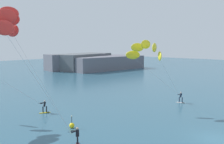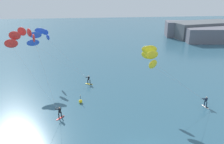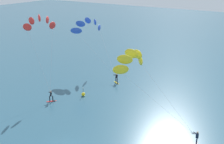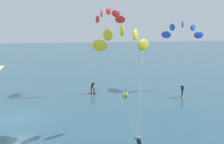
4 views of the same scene
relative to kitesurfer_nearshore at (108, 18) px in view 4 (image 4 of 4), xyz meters
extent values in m
plane|color=#2D566B|center=(13.73, -11.55, -10.22)|extent=(240.00, 240.00, 0.00)
ellipsoid|color=red|center=(4.09, -2.89, -10.18)|extent=(1.25, 1.37, 0.08)
cube|color=black|center=(4.36, -2.58, -10.13)|extent=(0.40, 0.40, 0.02)
cylinder|color=black|center=(3.95, -3.06, -9.75)|extent=(0.14, 0.14, 0.78)
cylinder|color=black|center=(4.24, -2.73, -9.75)|extent=(0.14, 0.14, 0.78)
cube|color=black|center=(4.09, -2.89, -9.06)|extent=(0.44, 0.44, 0.63)
sphere|color=tan|center=(4.09, -2.89, -8.64)|extent=(0.20, 0.20, 0.20)
cylinder|color=black|center=(3.65, -2.58, -8.91)|extent=(0.47, 0.34, 0.03)
cylinder|color=black|center=(3.81, -2.82, -8.88)|extent=(0.61, 0.23, 0.15)
cylinder|color=black|center=(3.93, -2.64, -8.88)|extent=(0.40, 0.55, 0.15)
ellipsoid|color=red|center=(0.88, 1.65, -0.14)|extent=(0.59, 1.64, 1.10)
ellipsoid|color=red|center=(0.48, 1.09, 0.73)|extent=(1.13, 1.53, 1.10)
ellipsoid|color=red|center=(-0.19, 0.13, 1.06)|extent=(1.50, 1.19, 1.10)
ellipsoid|color=red|center=(-0.86, -0.82, 0.73)|extent=(1.64, 0.67, 1.10)
ellipsoid|color=red|center=(-1.26, -1.38, -0.14)|extent=(1.64, 0.59, 1.10)
cylinder|color=#B2B2B7|center=(2.26, -0.47, -4.68)|extent=(2.79, 4.24, 8.48)
cylinder|color=#B2B2B7|center=(1.19, -1.98, -4.68)|extent=(4.92, 1.22, 8.48)
ellipsoid|color=yellow|center=(8.23, 8.36, -10.18)|extent=(1.50, 1.00, 0.08)
cube|color=black|center=(8.59, 8.17, -10.13)|extent=(0.38, 0.38, 0.02)
cylinder|color=black|center=(8.03, 8.46, -9.75)|extent=(0.14, 0.14, 0.78)
cylinder|color=black|center=(8.42, 8.26, -9.75)|extent=(0.14, 0.14, 0.78)
cube|color=black|center=(8.23, 8.36, -9.06)|extent=(0.42, 0.41, 0.63)
sphere|color=beige|center=(8.23, 8.36, -8.64)|extent=(0.20, 0.20, 0.20)
cylinder|color=black|center=(7.72, 8.56, -8.91)|extent=(0.52, 0.23, 0.03)
cylinder|color=black|center=(7.93, 8.36, -8.88)|extent=(0.60, 0.09, 0.15)
cylinder|color=black|center=(8.01, 8.56, -8.88)|extent=(0.50, 0.48, 0.15)
ellipsoid|color=blue|center=(0.81, 13.99, -2.49)|extent=(1.14, 2.10, 1.10)
ellipsoid|color=blue|center=(0.47, 13.14, -1.33)|extent=(1.76, 1.73, 1.10)
ellipsoid|color=blue|center=(-0.11, 11.70, -0.89)|extent=(2.11, 1.09, 1.10)
ellipsoid|color=blue|center=(-0.69, 10.26, -1.33)|extent=(2.15, 0.34, 1.10)
ellipsoid|color=blue|center=(-1.02, 9.41, -2.49)|extent=(2.10, 1.14, 1.10)
cylinder|color=#B2B2B7|center=(4.26, 11.27, -5.85)|extent=(6.92, 5.44, 6.13)
cylinder|color=#B2B2B7|center=(3.35, 8.99, -5.85)|extent=(8.75, 0.87, 6.13)
cube|color=#192338|center=(25.09, -2.24, -9.06)|extent=(0.36, 0.37, 0.63)
sphere|color=beige|center=(25.09, -2.24, -8.64)|extent=(0.20, 0.20, 0.20)
cylinder|color=black|center=(24.54, -2.20, -8.91)|extent=(0.55, 0.07, 0.03)
cylinder|color=#192338|center=(24.81, -2.33, -8.88)|extent=(0.60, 0.27, 0.15)
cylinder|color=#192338|center=(24.82, -2.11, -8.88)|extent=(0.58, 0.34, 0.15)
ellipsoid|color=yellow|center=(16.57, 0.50, -2.76)|extent=(1.44, 1.60, 1.10)
ellipsoid|color=yellow|center=(16.51, -0.28, -1.76)|extent=(1.78, 1.11, 1.10)
ellipsoid|color=yellow|center=(16.41, -1.61, -1.38)|extent=(1.85, 0.45, 1.10)
ellipsoid|color=yellow|center=(16.32, -2.93, -1.76)|extent=(1.84, 0.88, 1.10)
ellipsoid|color=yellow|center=(16.26, -3.71, -2.76)|extent=(1.60, 1.44, 1.10)
cylinder|color=#B2B2B7|center=(20.55, -0.85, -5.99)|extent=(7.99, 2.72, 5.87)
cylinder|color=#B2B2B7|center=(20.40, -2.96, -5.99)|extent=(8.29, 1.53, 5.87)
sphere|color=yellow|center=(6.79, 1.16, -9.94)|extent=(0.56, 0.56, 0.56)
cylinder|color=#262628|center=(6.79, 1.16, -9.31)|extent=(0.06, 0.06, 0.70)
sphere|color=#F2F2CC|center=(6.79, 1.16, -8.90)|extent=(0.12, 0.12, 0.12)
camera|label=1|loc=(-9.88, -19.34, -1.25)|focal=40.57mm
camera|label=2|loc=(7.85, -30.53, 6.30)|focal=36.85mm
camera|label=3|loc=(31.65, -29.35, 7.69)|focal=45.37mm
camera|label=4|loc=(45.28, -8.06, -0.62)|focal=49.74mm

